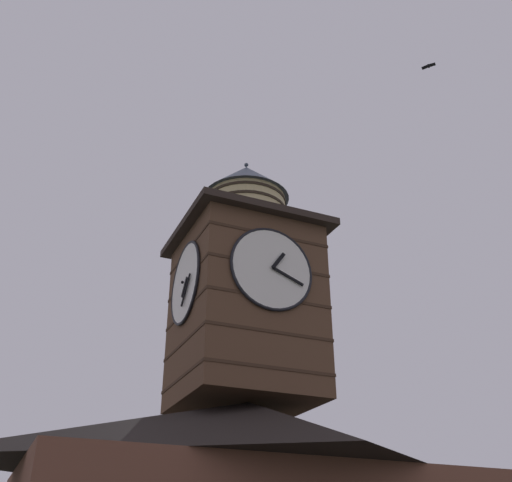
# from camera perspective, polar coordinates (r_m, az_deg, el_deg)

# --- Properties ---
(clock_tower) EXTENTS (4.87, 4.87, 9.18)m
(clock_tower) POSITION_cam_1_polar(r_m,az_deg,el_deg) (20.93, -1.04, -4.46)
(clock_tower) COLOR brown
(clock_tower) RESTS_ON building_main
(pine_tree_behind) EXTENTS (6.65, 6.65, 13.55)m
(pine_tree_behind) POSITION_cam_1_polar(r_m,az_deg,el_deg) (25.43, -2.13, -19.05)
(pine_tree_behind) COLOR #473323
(pine_tree_behind) RESTS_ON ground_plane
(moon) EXTENTS (1.63, 1.63, 1.63)m
(moon) POSITION_cam_1_polar(r_m,az_deg,el_deg) (55.86, -4.79, -13.68)
(moon) COLOR silver
(flying_bird_high) EXTENTS (0.40, 0.47, 0.11)m
(flying_bird_high) POSITION_cam_1_polar(r_m,az_deg,el_deg) (23.86, 15.74, 15.39)
(flying_bird_high) COLOR black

